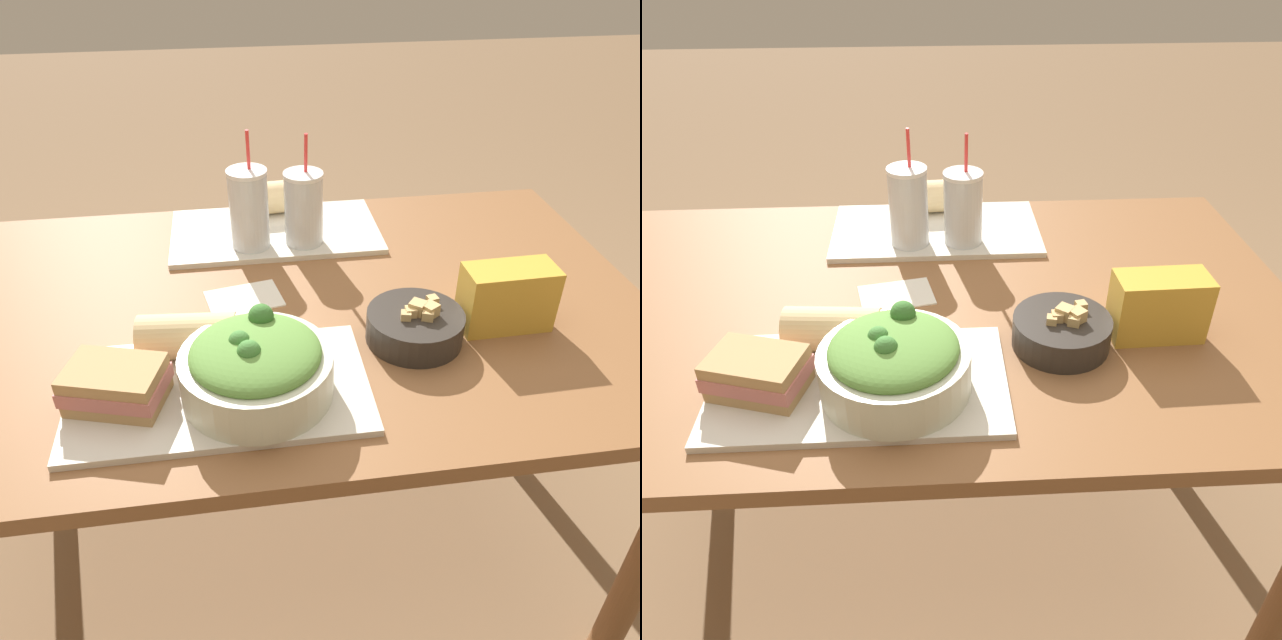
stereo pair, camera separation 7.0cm
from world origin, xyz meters
TOP-DOWN VIEW (x-y plane):
  - ground_plane at (0.00, 0.00)m, footprint 12.00×12.00m
  - dining_table at (0.00, 0.00)m, footprint 1.39×0.88m
  - tray_near at (-0.12, -0.24)m, footprint 0.46×0.26m
  - tray_far at (0.02, 0.28)m, footprint 0.46×0.26m
  - salad_bowl at (-0.06, -0.26)m, footprint 0.23×0.23m
  - soup_bowl at (0.22, -0.15)m, footprint 0.17×0.17m
  - sandwich_near at (-0.26, -0.25)m, footprint 0.16×0.13m
  - baguette_near at (-0.16, -0.15)m, footprint 0.16×0.09m
  - baguette_far at (-0.01, 0.37)m, footprint 0.13×0.08m
  - drink_cup_dark at (-0.04, 0.21)m, footprint 0.08×0.08m
  - drink_cup_red at (0.07, 0.21)m, footprint 0.08×0.08m
  - chip_bag at (0.38, -0.13)m, footprint 0.16×0.08m
  - napkin_folded at (-0.07, 0.02)m, footprint 0.15×0.12m

SIDE VIEW (x-z plane):
  - ground_plane at x=0.00m, z-range 0.00..0.00m
  - dining_table at x=0.00m, z-range 0.28..1.02m
  - napkin_folded at x=-0.07m, z-range 0.75..0.75m
  - tray_near at x=-0.12m, z-range 0.75..0.76m
  - tray_far at x=0.02m, z-range 0.75..0.76m
  - soup_bowl at x=0.22m, z-range 0.74..0.81m
  - sandwich_near at x=-0.26m, z-range 0.76..0.82m
  - baguette_near at x=-0.16m, z-range 0.76..0.83m
  - baguette_far at x=-0.01m, z-range 0.76..0.83m
  - chip_bag at x=0.38m, z-range 0.75..0.86m
  - salad_bowl at x=-0.06m, z-range 0.75..0.87m
  - drink_cup_red at x=0.07m, z-range 0.71..0.95m
  - drink_cup_dark at x=-0.04m, z-range 0.71..0.96m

